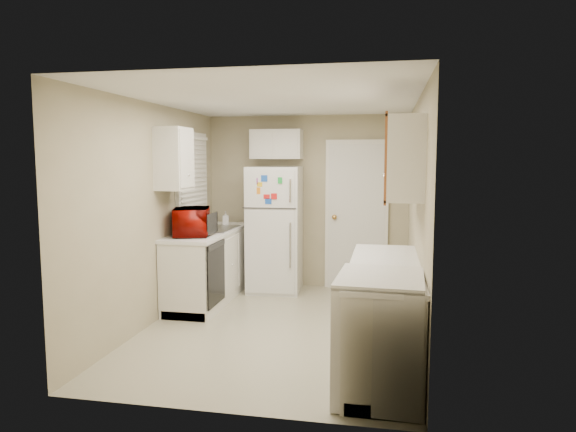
# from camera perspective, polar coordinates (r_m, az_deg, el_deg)

# --- Properties ---
(floor) EXTENTS (3.80, 3.80, 0.00)m
(floor) POSITION_cam_1_polar(r_m,az_deg,el_deg) (5.63, -0.99, -12.28)
(floor) COLOR #BAB59A
(floor) RESTS_ON ground
(ceiling) EXTENTS (3.80, 3.80, 0.00)m
(ceiling) POSITION_cam_1_polar(r_m,az_deg,el_deg) (5.37, -1.04, 12.79)
(ceiling) COLOR white
(ceiling) RESTS_ON floor
(wall_left) EXTENTS (3.80, 3.80, 0.00)m
(wall_left) POSITION_cam_1_polar(r_m,az_deg,el_deg) (5.82, -14.63, 0.24)
(wall_left) COLOR tan
(wall_left) RESTS_ON floor
(wall_right) EXTENTS (3.80, 3.80, 0.00)m
(wall_right) POSITION_cam_1_polar(r_m,az_deg,el_deg) (5.26, 14.08, -0.37)
(wall_right) COLOR tan
(wall_right) RESTS_ON floor
(wall_back) EXTENTS (2.80, 2.80, 0.00)m
(wall_back) POSITION_cam_1_polar(r_m,az_deg,el_deg) (7.23, 2.10, 1.60)
(wall_back) COLOR tan
(wall_back) RESTS_ON floor
(wall_front) EXTENTS (2.80, 2.80, 0.00)m
(wall_front) POSITION_cam_1_polar(r_m,az_deg,el_deg) (3.55, -7.38, -3.40)
(wall_front) COLOR tan
(wall_front) RESTS_ON floor
(left_counter) EXTENTS (0.60, 1.80, 0.90)m
(left_counter) POSITION_cam_1_polar(r_m,az_deg,el_deg) (6.64, -8.74, -5.44)
(left_counter) COLOR silver
(left_counter) RESTS_ON floor
(dishwasher) EXTENTS (0.03, 0.58, 0.72)m
(dishwasher) POSITION_cam_1_polar(r_m,az_deg,el_deg) (5.98, -8.05, -6.34)
(dishwasher) COLOR black
(dishwasher) RESTS_ON floor
(sink) EXTENTS (0.54, 0.74, 0.16)m
(sink) POSITION_cam_1_polar(r_m,az_deg,el_deg) (6.71, -8.37, -1.76)
(sink) COLOR gray
(sink) RESTS_ON left_counter
(microwave) EXTENTS (0.66, 0.49, 0.39)m
(microwave) POSITION_cam_1_polar(r_m,az_deg,el_deg) (6.16, -10.62, -0.73)
(microwave) COLOR #7A0802
(microwave) RESTS_ON left_counter
(soap_bottle) EXTENTS (0.10, 0.10, 0.18)m
(soap_bottle) POSITION_cam_1_polar(r_m,az_deg,el_deg) (7.13, -6.95, -0.12)
(soap_bottle) COLOR white
(soap_bottle) RESTS_ON left_counter
(window_blinds) EXTENTS (0.10, 0.98, 1.08)m
(window_blinds) POSITION_cam_1_polar(r_m,az_deg,el_deg) (6.74, -10.56, 4.56)
(window_blinds) COLOR silver
(window_blinds) RESTS_ON wall_left
(upper_cabinet_left) EXTENTS (0.30, 0.45, 0.70)m
(upper_cabinet_left) POSITION_cam_1_polar(r_m,az_deg,el_deg) (5.92, -12.56, 6.22)
(upper_cabinet_left) COLOR silver
(upper_cabinet_left) RESTS_ON wall_left
(refrigerator) EXTENTS (0.73, 0.71, 1.69)m
(refrigerator) POSITION_cam_1_polar(r_m,az_deg,el_deg) (6.98, -1.45, -1.48)
(refrigerator) COLOR silver
(refrigerator) RESTS_ON floor
(cabinet_over_fridge) EXTENTS (0.70, 0.30, 0.40)m
(cabinet_over_fridge) POSITION_cam_1_polar(r_m,az_deg,el_deg) (7.13, -1.27, 7.97)
(cabinet_over_fridge) COLOR silver
(cabinet_over_fridge) RESTS_ON wall_back
(interior_door) EXTENTS (0.86, 0.06, 2.08)m
(interior_door) POSITION_cam_1_polar(r_m,az_deg,el_deg) (7.13, 7.61, 0.03)
(interior_door) COLOR silver
(interior_door) RESTS_ON floor
(right_counter) EXTENTS (0.60, 2.00, 0.90)m
(right_counter) POSITION_cam_1_polar(r_m,az_deg,el_deg) (4.62, 10.59, -10.73)
(right_counter) COLOR silver
(right_counter) RESTS_ON floor
(stove) EXTENTS (0.67, 0.81, 0.94)m
(stove) POSITION_cam_1_polar(r_m,az_deg,el_deg) (4.04, 10.13, -12.92)
(stove) COLOR silver
(stove) RESTS_ON floor
(upper_cabinet_right) EXTENTS (0.30, 1.20, 0.70)m
(upper_cabinet_right) POSITION_cam_1_polar(r_m,az_deg,el_deg) (4.72, 12.78, 6.22)
(upper_cabinet_right) COLOR silver
(upper_cabinet_right) RESTS_ON wall_right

